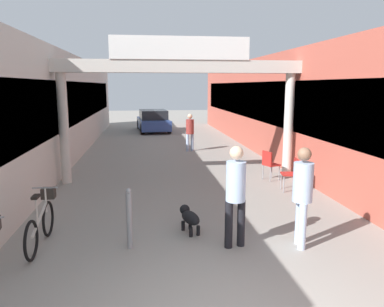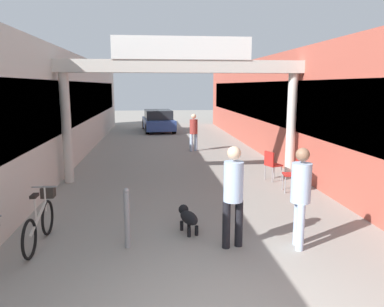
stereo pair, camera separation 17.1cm
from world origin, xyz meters
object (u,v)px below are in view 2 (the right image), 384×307
(pedestrian_carrying_crate, at_px, (194,130))
(cafe_chair_red_nearer, at_px, (294,172))
(dog_on_leash, at_px, (188,217))
(pedestrian_companion, at_px, (301,191))
(bicycle_silver_second, at_px, (41,220))
(cafe_chair_red_farther, at_px, (272,163))
(bollard_post_metal, at_px, (127,218))
(parked_car_blue, at_px, (158,121))
(pedestrian_with_dog, at_px, (233,190))

(pedestrian_carrying_crate, xyz_separation_m, cafe_chair_red_nearer, (1.98, -6.57, -0.38))
(pedestrian_carrying_crate, xyz_separation_m, dog_on_leash, (-1.11, -9.10, -0.62))
(pedestrian_companion, xyz_separation_m, cafe_chair_red_nearer, (1.22, 3.43, -0.48))
(bicycle_silver_second, bearing_deg, dog_on_leash, 5.22)
(pedestrian_carrying_crate, height_order, cafe_chair_red_farther, pedestrian_carrying_crate)
(bicycle_silver_second, relative_size, bollard_post_metal, 1.56)
(pedestrian_companion, relative_size, bicycle_silver_second, 1.05)
(bicycle_silver_second, height_order, parked_car_blue, parked_car_blue)
(bollard_post_metal, bearing_deg, cafe_chair_red_nearer, 36.55)
(bicycle_silver_second, relative_size, parked_car_blue, 0.41)
(pedestrian_with_dog, distance_m, bollard_post_metal, 1.91)
(pedestrian_companion, relative_size, parked_car_blue, 0.43)
(cafe_chair_red_nearer, xyz_separation_m, parked_car_blue, (-3.39, 14.02, 0.10))
(pedestrian_carrying_crate, relative_size, dog_on_leash, 2.32)
(dog_on_leash, relative_size, cafe_chair_red_farther, 0.78)
(bicycle_silver_second, height_order, cafe_chair_red_farther, bicycle_silver_second)
(cafe_chair_red_farther, bearing_deg, dog_on_leash, -127.49)
(pedestrian_with_dog, distance_m, pedestrian_companion, 1.16)
(pedestrian_with_dog, xyz_separation_m, pedestrian_companion, (1.15, -0.14, -0.02))
(pedestrian_companion, bearing_deg, cafe_chair_red_farther, 77.89)
(pedestrian_carrying_crate, relative_size, bicycle_silver_second, 0.96)
(pedestrian_with_dog, relative_size, bicycle_silver_second, 1.07)
(pedestrian_with_dog, distance_m, dog_on_leash, 1.28)
(pedestrian_carrying_crate, bearing_deg, cafe_chair_red_farther, -71.97)
(pedestrian_carrying_crate, height_order, bollard_post_metal, pedestrian_carrying_crate)
(dog_on_leash, height_order, cafe_chair_red_farther, cafe_chair_red_farther)
(dog_on_leash, relative_size, bollard_post_metal, 0.65)
(bollard_post_metal, relative_size, parked_car_blue, 0.26)
(pedestrian_companion, height_order, bicycle_silver_second, pedestrian_companion)
(pedestrian_companion, height_order, parked_car_blue, pedestrian_companion)
(pedestrian_with_dog, xyz_separation_m, cafe_chair_red_farther, (2.14, 4.49, -0.50))
(pedestrian_companion, bearing_deg, bicycle_silver_second, 171.77)
(pedestrian_companion, distance_m, parked_car_blue, 17.58)
(parked_car_blue, bearing_deg, cafe_chair_red_nearer, -76.41)
(pedestrian_with_dog, relative_size, cafe_chair_red_nearer, 2.03)
(dog_on_leash, bearing_deg, pedestrian_companion, -25.80)
(pedestrian_carrying_crate, relative_size, cafe_chair_red_nearer, 1.82)
(cafe_chair_red_farther, bearing_deg, parked_car_blue, 103.86)
(bicycle_silver_second, distance_m, bollard_post_metal, 1.60)
(pedestrian_carrying_crate, xyz_separation_m, bicycle_silver_second, (-3.78, -9.34, -0.49))
(pedestrian_with_dog, distance_m, cafe_chair_red_farther, 5.00)
(pedestrian_companion, height_order, dog_on_leash, pedestrian_companion)
(pedestrian_with_dog, xyz_separation_m, cafe_chair_red_nearer, (2.37, 3.29, -0.50))
(pedestrian_carrying_crate, bearing_deg, pedestrian_with_dog, -92.28)
(pedestrian_with_dog, distance_m, cafe_chair_red_nearer, 4.08)
(pedestrian_with_dog, bearing_deg, pedestrian_carrying_crate, 87.72)
(pedestrian_with_dog, bearing_deg, cafe_chair_red_farther, 64.50)
(bollard_post_metal, height_order, cafe_chair_red_nearer, bollard_post_metal)
(bollard_post_metal, height_order, cafe_chair_red_farther, bollard_post_metal)
(pedestrian_with_dog, bearing_deg, pedestrian_companion, -6.77)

